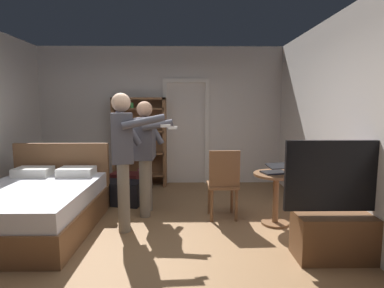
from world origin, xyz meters
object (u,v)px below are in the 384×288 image
object	(u,v)px
bed	(37,206)
laptop	(276,170)
wooden_chair	(223,181)
suitcase_small	(126,183)
person_blue_shirt	(123,152)
bottle_on_table	(289,166)
side_table	(276,190)
person_striped_shirt	(146,149)
bookshelf	(140,138)
tv_flatscreen	(342,224)
suitcase_dark	(123,193)

from	to	relation	value
bed	laptop	xyz separation A→B (m)	(3.11, 0.07, 0.45)
wooden_chair	suitcase_small	distance (m)	2.16
person_blue_shirt	bottle_on_table	bearing A→B (deg)	0.75
side_table	person_striped_shirt	size ratio (longest dim) A/B	0.42
bed	bookshelf	xyz separation A→B (m)	(1.01, 2.24, 0.64)
bed	side_table	distance (m)	3.14
bookshelf	laptop	distance (m)	3.03
tv_flatscreen	wooden_chair	distance (m)	1.61
wooden_chair	tv_flatscreen	bearing A→B (deg)	-46.52
laptop	suitcase_dark	world-z (taller)	laptop
wooden_chair	suitcase_small	xyz separation A→B (m)	(-1.63, 1.38, -0.36)
side_table	person_blue_shirt	size ratio (longest dim) A/B	0.40
wooden_chair	bed	bearing A→B (deg)	-172.61
side_table	person_blue_shirt	bearing A→B (deg)	-176.91
side_table	bed	bearing A→B (deg)	-177.87
bookshelf	tv_flatscreen	bearing A→B (deg)	-50.46
bottle_on_table	wooden_chair	size ratio (longest dim) A/B	0.28
person_striped_shirt	suitcase_dark	bearing A→B (deg)	135.40
side_table	person_striped_shirt	xyz separation A→B (m)	(-1.79, 0.45, 0.50)
tv_flatscreen	person_striped_shirt	distance (m)	2.68
side_table	laptop	world-z (taller)	laptop
wooden_chair	bookshelf	bearing A→B (deg)	126.91
person_blue_shirt	suitcase_small	bearing A→B (deg)	100.52
wooden_chair	laptop	bearing A→B (deg)	-20.10
bookshelf	suitcase_dark	world-z (taller)	bookshelf
bottle_on_table	wooden_chair	xyz separation A→B (m)	(-0.82, 0.28, -0.27)
side_table	suitcase_small	size ratio (longest dim) A/B	1.27
bottle_on_table	person_striped_shirt	size ratio (longest dim) A/B	0.16
wooden_chair	suitcase_small	world-z (taller)	wooden_chair
bottle_on_table	suitcase_small	xyz separation A→B (m)	(-2.45, 1.66, -0.63)
bed	side_table	bearing A→B (deg)	2.13
laptop	bottle_on_table	bearing A→B (deg)	-13.47
bed	person_blue_shirt	bearing A→B (deg)	0.45
wooden_chair	suitcase_dark	xyz separation A→B (m)	(-1.56, 0.69, -0.36)
side_table	suitcase_small	distance (m)	2.81
bed	bottle_on_table	size ratio (longest dim) A/B	7.16
bookshelf	side_table	world-z (taller)	bookshelf
suitcase_small	person_striped_shirt	bearing A→B (deg)	-50.00
suitcase_small	tv_flatscreen	bearing A→B (deg)	-27.76
tv_flatscreen	laptop	world-z (taller)	tv_flatscreen
person_striped_shirt	bottle_on_table	bearing A→B (deg)	-15.27
suitcase_small	suitcase_dark	bearing A→B (deg)	-68.95
laptop	person_blue_shirt	world-z (taller)	person_blue_shirt
bookshelf	wooden_chair	distance (m)	2.44
bed	person_blue_shirt	size ratio (longest dim) A/B	1.11
side_table	person_striped_shirt	world-z (taller)	person_striped_shirt
bookshelf	suitcase_dark	size ratio (longest dim) A/B	2.74
bottle_on_table	person_striped_shirt	world-z (taller)	person_striped_shirt
bed	wooden_chair	xyz separation A→B (m)	(2.45, 0.32, 0.24)
person_blue_shirt	person_striped_shirt	xyz separation A→B (m)	(0.21, 0.55, -0.05)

